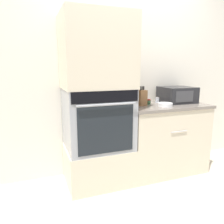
% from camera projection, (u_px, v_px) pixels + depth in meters
% --- Properties ---
extents(ground_plane, '(12.00, 12.00, 0.00)m').
position_uv_depth(ground_plane, '(138.00, 187.00, 2.50)').
color(ground_plane, beige).
extents(wall_back, '(8.00, 0.05, 2.50)m').
position_uv_depth(wall_back, '(118.00, 75.00, 2.84)').
color(wall_back, silver).
rests_on(wall_back, ground_plane).
extents(oven_cabinet_base, '(0.75, 0.60, 0.43)m').
position_uv_depth(oven_cabinet_base, '(98.00, 164.00, 2.61)').
color(oven_cabinet_base, beige).
rests_on(oven_cabinet_base, ground_plane).
extents(wall_oven, '(0.73, 0.64, 0.69)m').
position_uv_depth(wall_oven, '(98.00, 118.00, 2.49)').
color(wall_oven, '#9EA0A5').
rests_on(wall_oven, oven_cabinet_base).
extents(oven_cabinet_upper, '(0.75, 0.60, 0.79)m').
position_uv_depth(oven_cabinet_upper, '(97.00, 52.00, 2.35)').
color(oven_cabinet_upper, beige).
rests_on(oven_cabinet_upper, wall_oven).
extents(counter_unit, '(1.06, 0.63, 0.89)m').
position_uv_depth(counter_unit, '(163.00, 138.00, 2.87)').
color(counter_unit, beige).
rests_on(counter_unit, ground_plane).
extents(microwave, '(0.42, 0.38, 0.21)m').
position_uv_depth(microwave, '(177.00, 95.00, 2.91)').
color(microwave, '#232326').
rests_on(microwave, counter_unit).
extents(knife_block, '(0.09, 0.13, 0.23)m').
position_uv_depth(knife_block, '(142.00, 98.00, 2.69)').
color(knife_block, olive).
rests_on(knife_block, counter_unit).
extents(bowl, '(0.18, 0.18, 0.04)m').
position_uv_depth(bowl, '(165.00, 105.00, 2.63)').
color(bowl, white).
rests_on(bowl, counter_unit).
extents(condiment_jar_near, '(0.05, 0.05, 0.07)m').
position_uv_depth(condiment_jar_near, '(149.00, 102.00, 2.77)').
color(condiment_jar_near, '#427047').
rests_on(condiment_jar_near, counter_unit).
extents(condiment_jar_mid, '(0.05, 0.05, 0.06)m').
position_uv_depth(condiment_jar_mid, '(134.00, 101.00, 2.87)').
color(condiment_jar_mid, silver).
rests_on(condiment_jar_mid, counter_unit).
extents(condiment_jar_far, '(0.05, 0.05, 0.07)m').
position_uv_depth(condiment_jar_far, '(157.00, 100.00, 2.90)').
color(condiment_jar_far, silver).
rests_on(condiment_jar_far, counter_unit).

